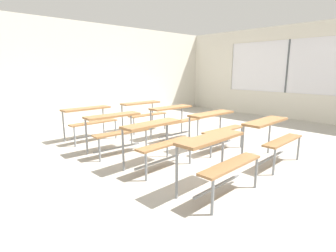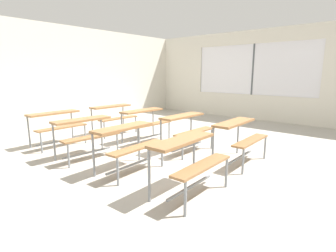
{
  "view_description": "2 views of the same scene",
  "coord_description": "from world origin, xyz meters",
  "px_view_note": "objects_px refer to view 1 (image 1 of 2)",
  "views": [
    {
      "loc": [
        -3.8,
        -3.3,
        1.6
      ],
      "look_at": [
        -0.37,
        0.43,
        0.5
      ],
      "focal_mm": 28.0,
      "sensor_mm": 36.0,
      "label": 1
    },
    {
      "loc": [
        -3.8,
        -3.3,
        1.6
      ],
      "look_at": [
        0.6,
        0.53,
        0.41
      ],
      "focal_mm": 28.0,
      "sensor_mm": 36.0,
      "label": 2
    }
  ],
  "objects_px": {
    "desk_bench_r3c0": "(89,116)",
    "desk_bench_r0c1": "(271,131)",
    "desk_bench_r0c0": "(217,152)",
    "desk_bench_r2c1": "(174,115)",
    "desk_bench_r2c0": "(116,124)",
    "desk_bench_r3c1": "(143,109)",
    "desk_bench_r1c0": "(157,134)",
    "desk_bench_r1c1": "(216,122)"
  },
  "relations": [
    {
      "from": "desk_bench_r3c0",
      "to": "desk_bench_r0c1",
      "type": "bearing_deg",
      "value": -66.37
    },
    {
      "from": "desk_bench_r2c0",
      "to": "desk_bench_r2c1",
      "type": "height_order",
      "value": "same"
    },
    {
      "from": "desk_bench_r0c1",
      "to": "desk_bench_r1c0",
      "type": "xyz_separation_m",
      "value": [
        -1.59,
        1.17,
        0.0
      ]
    },
    {
      "from": "desk_bench_r3c1",
      "to": "desk_bench_r3c0",
      "type": "bearing_deg",
      "value": -178.37
    },
    {
      "from": "desk_bench_r0c0",
      "to": "desk_bench_r3c1",
      "type": "relative_size",
      "value": 1.0
    },
    {
      "from": "desk_bench_r1c1",
      "to": "desk_bench_r3c1",
      "type": "height_order",
      "value": "same"
    },
    {
      "from": "desk_bench_r0c1",
      "to": "desk_bench_r2c0",
      "type": "bearing_deg",
      "value": 123.64
    },
    {
      "from": "desk_bench_r0c1",
      "to": "desk_bench_r1c1",
      "type": "bearing_deg",
      "value": 90.98
    },
    {
      "from": "desk_bench_r0c1",
      "to": "desk_bench_r3c1",
      "type": "height_order",
      "value": "same"
    },
    {
      "from": "desk_bench_r0c1",
      "to": "desk_bench_r2c0",
      "type": "height_order",
      "value": "same"
    },
    {
      "from": "desk_bench_r1c0",
      "to": "desk_bench_r2c1",
      "type": "xyz_separation_m",
      "value": [
        1.52,
        1.17,
        0.0
      ]
    },
    {
      "from": "desk_bench_r0c0",
      "to": "desk_bench_r3c0",
      "type": "distance_m",
      "value": 3.61
    },
    {
      "from": "desk_bench_r1c1",
      "to": "desk_bench_r1c0",
      "type": "bearing_deg",
      "value": 179.52
    },
    {
      "from": "desk_bench_r1c0",
      "to": "desk_bench_r3c0",
      "type": "relative_size",
      "value": 1.02
    },
    {
      "from": "desk_bench_r0c1",
      "to": "desk_bench_r1c1",
      "type": "distance_m",
      "value": 1.14
    },
    {
      "from": "desk_bench_r0c0",
      "to": "desk_bench_r0c1",
      "type": "bearing_deg",
      "value": 0.53
    },
    {
      "from": "desk_bench_r2c0",
      "to": "desk_bench_r1c0",
      "type": "bearing_deg",
      "value": -83.78
    },
    {
      "from": "desk_bench_r3c0",
      "to": "desk_bench_r1c1",
      "type": "bearing_deg",
      "value": -57.91
    },
    {
      "from": "desk_bench_r0c1",
      "to": "desk_bench_r1c0",
      "type": "bearing_deg",
      "value": 141.75
    },
    {
      "from": "desk_bench_r1c0",
      "to": "desk_bench_r1c1",
      "type": "height_order",
      "value": "same"
    },
    {
      "from": "desk_bench_r0c1",
      "to": "desk_bench_r1c1",
      "type": "relative_size",
      "value": 1.01
    },
    {
      "from": "desk_bench_r0c0",
      "to": "desk_bench_r2c1",
      "type": "bearing_deg",
      "value": 55.48
    },
    {
      "from": "desk_bench_r3c0",
      "to": "desk_bench_r0c0",
      "type": "bearing_deg",
      "value": -90.74
    },
    {
      "from": "desk_bench_r2c1",
      "to": "desk_bench_r3c0",
      "type": "bearing_deg",
      "value": 143.29
    },
    {
      "from": "desk_bench_r1c0",
      "to": "desk_bench_r1c1",
      "type": "distance_m",
      "value": 1.53
    },
    {
      "from": "desk_bench_r1c0",
      "to": "desk_bench_r2c1",
      "type": "relative_size",
      "value": 1.01
    },
    {
      "from": "desk_bench_r3c1",
      "to": "desk_bench_r1c1",
      "type": "bearing_deg",
      "value": -87.73
    },
    {
      "from": "desk_bench_r1c1",
      "to": "desk_bench_r2c1",
      "type": "relative_size",
      "value": 0.99
    },
    {
      "from": "desk_bench_r0c1",
      "to": "desk_bench_r2c1",
      "type": "xyz_separation_m",
      "value": [
        -0.06,
        2.34,
        0.0
      ]
    },
    {
      "from": "desk_bench_r1c0",
      "to": "desk_bench_r1c1",
      "type": "relative_size",
      "value": 1.02
    },
    {
      "from": "desk_bench_r1c1",
      "to": "desk_bench_r2c0",
      "type": "height_order",
      "value": "same"
    },
    {
      "from": "desk_bench_r3c1",
      "to": "desk_bench_r2c0",
      "type": "bearing_deg",
      "value": -140.58
    },
    {
      "from": "desk_bench_r1c1",
      "to": "desk_bench_r3c1",
      "type": "relative_size",
      "value": 0.99
    },
    {
      "from": "desk_bench_r2c0",
      "to": "desk_bench_r2c1",
      "type": "distance_m",
      "value": 1.59
    },
    {
      "from": "desk_bench_r0c0",
      "to": "desk_bench_r3c0",
      "type": "bearing_deg",
      "value": 88.13
    },
    {
      "from": "desk_bench_r0c1",
      "to": "desk_bench_r3c0",
      "type": "height_order",
      "value": "same"
    },
    {
      "from": "desk_bench_r0c0",
      "to": "desk_bench_r0c1",
      "type": "relative_size",
      "value": 1.0
    },
    {
      "from": "desk_bench_r2c1",
      "to": "desk_bench_r3c0",
      "type": "height_order",
      "value": "same"
    },
    {
      "from": "desk_bench_r0c0",
      "to": "desk_bench_r2c0",
      "type": "xyz_separation_m",
      "value": [
        -0.05,
        2.39,
        0.0
      ]
    },
    {
      "from": "desk_bench_r0c0",
      "to": "desk_bench_r2c1",
      "type": "distance_m",
      "value": 2.86
    },
    {
      "from": "desk_bench_r2c0",
      "to": "desk_bench_r3c1",
      "type": "relative_size",
      "value": 1.01
    },
    {
      "from": "desk_bench_r2c1",
      "to": "desk_bench_r2c0",
      "type": "bearing_deg",
      "value": -178.02
    }
  ]
}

